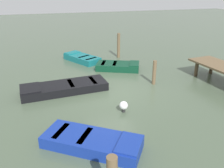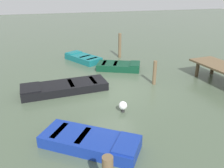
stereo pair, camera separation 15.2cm
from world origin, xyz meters
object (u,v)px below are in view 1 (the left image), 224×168
rowboat_blue (93,142)px  rowboat_dark_green (118,66)px  mooring_piling_far_left (154,73)px  marker_buoy (124,106)px  mooring_piling_center (119,45)px  rowboat_black (64,87)px  rowboat_teal (82,58)px

rowboat_blue → rowboat_dark_green: bearing=100.8°
mooring_piling_far_left → marker_buoy: (2.39, -2.61, -0.37)m
mooring_piling_center → mooring_piling_far_left: bearing=1.3°
rowboat_dark_green → rowboat_black: size_ratio=0.69×
marker_buoy → rowboat_dark_green: bearing=163.5°
mooring_piling_center → marker_buoy: size_ratio=3.73×
rowboat_black → mooring_piling_far_left: (0.46, 4.74, 0.44)m
rowboat_dark_green → marker_buoy: bearing=-81.7°
mooring_piling_far_left → marker_buoy: size_ratio=2.73×
mooring_piling_center → rowboat_black: bearing=-42.4°
marker_buoy → mooring_piling_far_left: bearing=132.5°
rowboat_teal → marker_buoy: 7.74m
rowboat_teal → marker_buoy: bearing=153.4°
rowboat_black → marker_buoy: (2.85, 2.14, 0.07)m
rowboat_blue → rowboat_black: bearing=130.1°
rowboat_teal → mooring_piling_far_left: mooring_piling_far_left is taller
rowboat_blue → mooring_piling_center: size_ratio=1.86×
mooring_piling_far_left → mooring_piling_center: 5.52m
rowboat_black → mooring_piling_far_left: 4.79m
marker_buoy → mooring_piling_center: bearing=162.6°
mooring_piling_far_left → rowboat_teal: bearing=-151.3°
rowboat_dark_green → mooring_piling_center: (-2.63, 0.92, 0.68)m
rowboat_teal → marker_buoy: size_ratio=6.28×
rowboat_blue → marker_buoy: (-1.91, 1.77, 0.07)m
marker_buoy → rowboat_teal: bearing=-177.6°
mooring_piling_far_left → marker_buoy: mooring_piling_far_left is taller
mooring_piling_far_left → marker_buoy: 3.55m
rowboat_dark_green → mooring_piling_far_left: size_ratio=2.26×
marker_buoy → rowboat_black: bearing=-143.1°
rowboat_teal → rowboat_dark_green: same height
rowboat_black → mooring_piling_far_left: size_ratio=3.26×
marker_buoy → rowboat_blue: bearing=-42.8°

